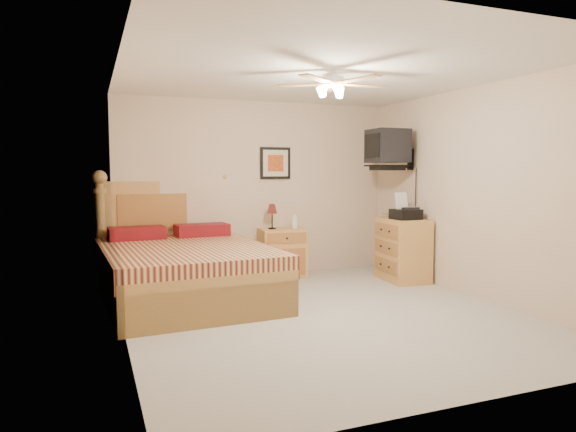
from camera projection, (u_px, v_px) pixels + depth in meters
The scene contains 17 objects.
floor at pixel (323, 314), 5.41m from camera, with size 4.50×4.50×0.00m, color #A29E92.
ceiling at pixel (325, 73), 5.20m from camera, with size 4.00×4.50×0.04m, color white.
wall_back at pixel (257, 189), 7.39m from camera, with size 4.00×0.04×2.50m, color #CAB095.
wall_front at pixel (477, 212), 3.22m from camera, with size 4.00×0.04×2.50m, color #CAB095.
wall_left at pixel (121, 200), 4.58m from camera, with size 0.04×4.50×2.50m, color #CAB095.
wall_right at pixel (478, 193), 6.03m from camera, with size 0.04×4.50×2.50m, color #CAB095.
bed at pixel (185, 236), 5.94m from camera, with size 1.79×2.35×1.52m, color #B37F41, non-canonical shape.
nightstand at pixel (282, 252), 7.35m from camera, with size 0.63×0.47×0.69m, color #BC8C40.
table_lamp at pixel (272, 216), 7.28m from camera, with size 0.19×0.19×0.36m, color #581110, non-canonical shape.
lotion_bottle at pixel (294, 220), 7.36m from camera, with size 0.09×0.09×0.23m, color white.
framed_picture at pixel (275, 163), 7.44m from camera, with size 0.46×0.04×0.46m, color black.
dresser at pixel (403, 250), 7.04m from camera, with size 0.50×0.72×0.85m, color #C08C47.
fax_machine at pixel (406, 206), 6.92m from camera, with size 0.34×0.36×0.36m, color black, non-canonical shape.
magazine_lower at pixel (388, 216), 7.25m from camera, with size 0.18×0.25×0.02m, color beige.
magazine_upper at pixel (387, 215), 7.25m from camera, with size 0.18×0.25×0.02m, color gray.
wall_tv at pixel (397, 149), 7.13m from camera, with size 0.56×0.46×0.58m, color black, non-canonical shape.
ceiling_fan at pixel (333, 84), 5.02m from camera, with size 1.14×1.14×0.28m, color white, non-canonical shape.
Camera 1 is at (-2.27, -4.81, 1.50)m, focal length 32.00 mm.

